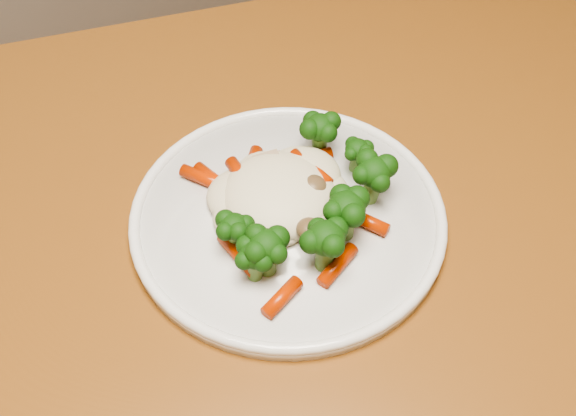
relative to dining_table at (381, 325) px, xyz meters
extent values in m
cube|color=brown|center=(0.00, 0.00, 0.08)|extent=(1.40, 1.11, 0.04)
cylinder|color=white|center=(-0.05, 0.09, 0.10)|extent=(0.27, 0.27, 0.01)
ellipsoid|color=beige|center=(-0.05, 0.10, 0.13)|extent=(0.12, 0.11, 0.04)
ellipsoid|color=black|center=(-0.11, 0.04, 0.13)|extent=(0.04, 0.04, 0.04)
ellipsoid|color=black|center=(-0.05, 0.02, 0.13)|extent=(0.05, 0.05, 0.04)
ellipsoid|color=black|center=(-0.02, 0.04, 0.13)|extent=(0.05, 0.05, 0.05)
ellipsoid|color=black|center=(0.02, 0.06, 0.13)|extent=(0.05, 0.05, 0.04)
ellipsoid|color=black|center=(0.03, 0.10, 0.12)|extent=(0.04, 0.04, 0.03)
ellipsoid|color=black|center=(0.02, 0.13, 0.13)|extent=(0.04, 0.04, 0.04)
ellipsoid|color=black|center=(-0.11, 0.08, 0.12)|extent=(0.04, 0.04, 0.03)
ellipsoid|color=black|center=(-0.10, 0.04, 0.13)|extent=(0.05, 0.05, 0.04)
cylinder|color=#C63304|center=(-0.09, 0.15, 0.11)|extent=(0.02, 0.05, 0.01)
cylinder|color=#C63304|center=(-0.05, 0.15, 0.11)|extent=(0.03, 0.04, 0.01)
cylinder|color=#C63304|center=(0.00, 0.13, 0.11)|extent=(0.05, 0.02, 0.01)
cylinder|color=#C63304|center=(-0.11, 0.07, 0.11)|extent=(0.02, 0.05, 0.01)
cylinder|color=#C63304|center=(-0.10, 0.01, 0.11)|extent=(0.04, 0.02, 0.01)
cylinder|color=#C63304|center=(-0.05, 0.01, 0.11)|extent=(0.05, 0.03, 0.01)
cylinder|color=#C63304|center=(0.00, 0.04, 0.11)|extent=(0.03, 0.04, 0.01)
cylinder|color=#C63304|center=(-0.01, 0.11, 0.13)|extent=(0.02, 0.05, 0.01)
cylinder|color=#C63304|center=(-0.07, 0.13, 0.13)|extent=(0.01, 0.04, 0.01)
cylinder|color=#C63304|center=(-0.09, 0.15, 0.11)|extent=(0.04, 0.05, 0.01)
cylinder|color=#C63304|center=(-0.04, 0.13, 0.11)|extent=(0.04, 0.03, 0.01)
ellipsoid|color=brown|center=(-0.04, 0.10, 0.13)|extent=(0.03, 0.03, 0.02)
ellipsoid|color=brown|center=(-0.03, 0.09, 0.13)|extent=(0.03, 0.03, 0.02)
ellipsoid|color=brown|center=(-0.07, 0.09, 0.13)|extent=(0.02, 0.02, 0.02)
ellipsoid|color=brown|center=(-0.05, 0.05, 0.13)|extent=(0.02, 0.02, 0.02)
cube|color=tan|center=(-0.05, 0.12, 0.13)|extent=(0.02, 0.02, 0.01)
cube|color=tan|center=(-0.04, 0.13, 0.13)|extent=(0.03, 0.02, 0.01)
cube|color=tan|center=(-0.08, 0.12, 0.13)|extent=(0.02, 0.02, 0.01)
cube|color=tan|center=(-0.06, 0.13, 0.13)|extent=(0.02, 0.02, 0.01)
camera|label=1|loc=(-0.27, -0.26, 0.58)|focal=45.00mm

